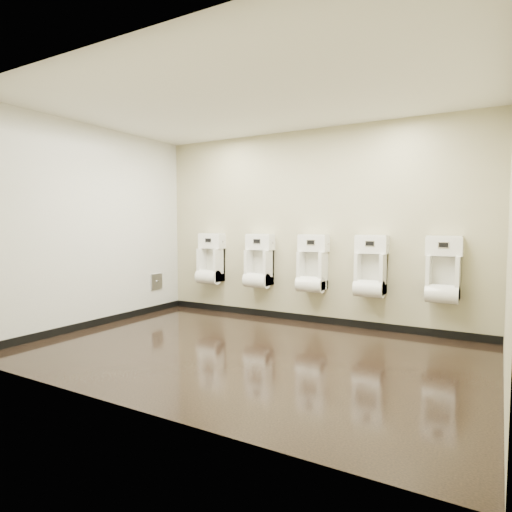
{
  "coord_description": "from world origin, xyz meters",
  "views": [
    {
      "loc": [
        2.44,
        -4.05,
        1.41
      ],
      "look_at": [
        -0.21,
        0.55,
        1.04
      ],
      "focal_mm": 30.0,
      "sensor_mm": 36.0,
      "label": 1
    }
  ],
  "objects": [
    {
      "name": "skirting_back",
      "position": [
        0.0,
        1.74,
        0.05
      ],
      "size": [
        5.0,
        0.02,
        0.1
      ],
      "primitive_type": "cube",
      "color": "black",
      "rests_on": "ground"
    },
    {
      "name": "urinal_3",
      "position": [
        0.94,
        1.61,
        0.82
      ],
      "size": [
        0.43,
        0.32,
        0.81
      ],
      "color": "white",
      "rests_on": "back_wall"
    },
    {
      "name": "urinal_2",
      "position": [
        0.11,
        1.61,
        0.82
      ],
      "size": [
        0.43,
        0.32,
        0.81
      ],
      "color": "white",
      "rests_on": "back_wall"
    },
    {
      "name": "urinal_0",
      "position": [
        -1.68,
        1.61,
        0.82
      ],
      "size": [
        0.43,
        0.32,
        0.81
      ],
      "color": "white",
      "rests_on": "back_wall"
    },
    {
      "name": "access_panel",
      "position": [
        -2.48,
        1.2,
        0.5
      ],
      "size": [
        0.04,
        0.25,
        0.25
      ],
      "color": "#9E9EA3",
      "rests_on": "left_wall"
    },
    {
      "name": "ground",
      "position": [
        0.0,
        0.0,
        0.0
      ],
      "size": [
        5.0,
        3.5,
        0.0
      ],
      "primitive_type": "cube",
      "color": "black",
      "rests_on": "ground"
    },
    {
      "name": "front_wall",
      "position": [
        0.0,
        -1.75,
        1.4
      ],
      "size": [
        5.0,
        0.02,
        2.8
      ],
      "primitive_type": "cube",
      "color": "#B9B48D",
      "rests_on": "ground"
    },
    {
      "name": "back_wall",
      "position": [
        0.0,
        1.75,
        1.4
      ],
      "size": [
        5.0,
        0.02,
        2.8
      ],
      "primitive_type": "cube",
      "color": "#B9B48D",
      "rests_on": "ground"
    },
    {
      "name": "left_wall",
      "position": [
        -2.5,
        0.0,
        1.4
      ],
      "size": [
        0.02,
        3.5,
        2.8
      ],
      "primitive_type": "cube",
      "color": "#B9B48D",
      "rests_on": "ground"
    },
    {
      "name": "urinal_4",
      "position": [
        1.83,
        1.61,
        0.82
      ],
      "size": [
        0.43,
        0.32,
        0.81
      ],
      "color": "white",
      "rests_on": "back_wall"
    },
    {
      "name": "ceiling",
      "position": [
        0.0,
        0.0,
        2.8
      ],
      "size": [
        5.0,
        3.5,
        0.0
      ],
      "primitive_type": "cube",
      "color": "white"
    },
    {
      "name": "right_wall",
      "position": [
        2.5,
        0.0,
        1.4
      ],
      "size": [
        0.02,
        3.5,
        2.8
      ],
      "primitive_type": "cube",
      "color": "#B9B48D",
      "rests_on": "ground"
    },
    {
      "name": "tile_overlay_left",
      "position": [
        -2.5,
        0.0,
        1.4
      ],
      "size": [
        0.01,
        3.5,
        2.8
      ],
      "primitive_type": "cube",
      "color": "white",
      "rests_on": "ground"
    },
    {
      "name": "skirting_left",
      "position": [
        -2.49,
        0.0,
        0.05
      ],
      "size": [
        0.02,
        3.5,
        0.1
      ],
      "primitive_type": "cube",
      "color": "black",
      "rests_on": "ground"
    },
    {
      "name": "urinal_1",
      "position": [
        -0.77,
        1.61,
        0.82
      ],
      "size": [
        0.43,
        0.32,
        0.81
      ],
      "color": "white",
      "rests_on": "back_wall"
    }
  ]
}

